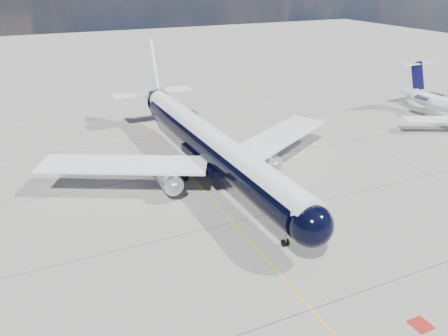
# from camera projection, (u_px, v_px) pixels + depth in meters

# --- Properties ---
(ground) EXTENTS (320.00, 320.00, 0.00)m
(ground) POSITION_uv_depth(u_px,v_px,m) (175.00, 159.00, 64.93)
(ground) COLOR gray
(ground) RESTS_ON ground
(taxiway_centerline) EXTENTS (0.16, 160.00, 0.01)m
(taxiway_centerline) POSITION_uv_depth(u_px,v_px,m) (186.00, 171.00, 60.78)
(taxiway_centerline) COLOR yellow
(taxiway_centerline) RESTS_ON ground
(red_marking) EXTENTS (1.60, 1.60, 0.01)m
(red_marking) POSITION_uv_depth(u_px,v_px,m) (421.00, 325.00, 34.34)
(red_marking) COLOR maroon
(red_marking) RESTS_ON ground
(main_airliner) EXTENTS (43.37, 52.73, 15.25)m
(main_airliner) POSITION_uv_depth(u_px,v_px,m) (207.00, 142.00, 58.06)
(main_airliner) COLOR black
(main_airliner) RESTS_ON ground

